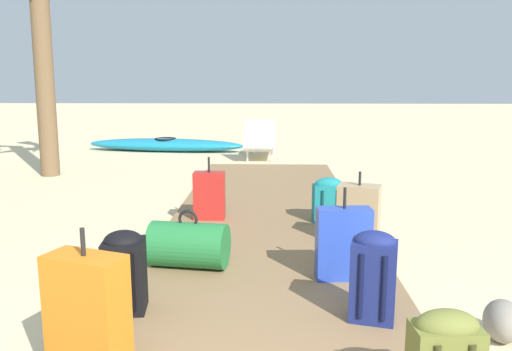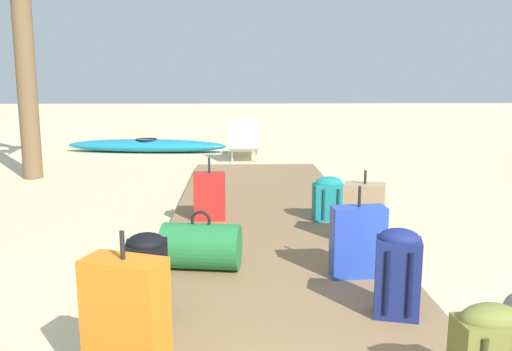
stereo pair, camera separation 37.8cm
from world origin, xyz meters
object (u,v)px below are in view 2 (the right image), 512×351
backpack_teal (329,197)px  backpack_black (147,272)px  suitcase_tan (364,213)px  duffel_bag_green (201,246)px  kayak (147,146)px  suitcase_blue (358,242)px  lounge_chair (245,143)px  backpack_olive (488,350)px  backpack_navy (398,271)px  suitcase_red (210,196)px  suitcase_orange (126,319)px

backpack_teal → backpack_black: bearing=-125.0°
suitcase_tan → duffel_bag_green: size_ratio=1.02×
duffel_bag_green → kayak: (-1.72, 7.44, -0.12)m
backpack_teal → duffel_bag_green: size_ratio=0.72×
suitcase_blue → kayak: 8.21m
lounge_chair → backpack_teal: bearing=-80.4°
backpack_teal → duffel_bag_green: backpack_teal is taller
backpack_olive → kayak: backpack_olive is taller
backpack_olive → lounge_chair: bearing=97.3°
backpack_navy → lounge_chair: (-0.89, 7.31, -0.06)m
backpack_olive → duffel_bag_green: 2.34m
backpack_navy → suitcase_red: 2.75m
duffel_bag_green → lounge_chair: 6.42m
suitcase_tan → kayak: size_ratio=0.19×
backpack_olive → suitcase_red: bearing=114.3°
suitcase_orange → duffel_bag_green: (0.27, 1.57, -0.13)m
backpack_navy → backpack_teal: 2.33m
backpack_black → suitcase_red: (0.28, 2.32, -0.03)m
suitcase_orange → suitcase_red: suitcase_orange is taller
backpack_olive → suitcase_orange: size_ratio=0.62×
duffel_bag_green → kayak: bearing=103.0°
lounge_chair → backpack_black: bearing=-95.8°
backpack_black → suitcase_tan: bearing=39.7°
suitcase_tan → suitcase_orange: 2.83m
backpack_navy → suitcase_red: (-1.33, 2.41, -0.05)m
backpack_teal → lounge_chair: lounge_chair is taller
backpack_olive → backpack_navy: 0.91m
suitcase_blue → suitcase_red: 2.11m
kayak → lounge_chair: bearing=-25.7°
backpack_olive → backpack_teal: size_ratio=1.01×
suitcase_blue → backpack_black: bearing=-157.9°
kayak → backpack_black: bearing=-80.2°
suitcase_red → lounge_chair: lounge_chair is taller
backpack_olive → backpack_black: 2.03m
backpack_navy → suitcase_red: bearing=119.0°
kayak → backpack_navy: bearing=-70.0°
backpack_black → duffel_bag_green: size_ratio=0.82×
suitcase_tan → backpack_black: size_ratio=1.25×
suitcase_tan → suitcase_red: size_ratio=1.00×
suitcase_blue → lounge_chair: (-0.79, 6.61, -0.03)m
backpack_teal → duffel_bag_green: (-1.29, -1.42, -0.07)m
backpack_olive → backpack_navy: backpack_navy is taller
suitcase_blue → backpack_navy: bearing=-82.3°
suitcase_red → backpack_black: bearing=-96.9°
suitcase_orange → suitcase_blue: size_ratio=1.10×
backpack_navy → kayak: 8.90m
backpack_olive → backpack_navy: bearing=100.1°
suitcase_blue → suitcase_red: suitcase_blue is taller
suitcase_orange → lounge_chair: (0.71, 7.97, -0.07)m
suitcase_tan → lounge_chair: 5.85m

